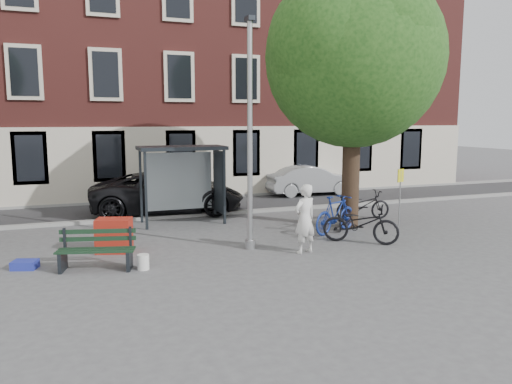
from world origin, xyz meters
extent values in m
plane|color=#4C4C4F|center=(0.00, 0.00, 0.00)|extent=(90.00, 90.00, 0.00)
cube|color=#28282B|center=(0.00, 7.00, 0.01)|extent=(40.00, 4.00, 0.01)
cube|color=gray|center=(0.00, 5.00, 0.06)|extent=(40.00, 0.25, 0.12)
cube|color=gray|center=(0.00, 9.00, 0.06)|extent=(40.00, 0.25, 0.12)
cube|color=brown|center=(0.00, 13.00, 7.00)|extent=(30.00, 8.00, 14.00)
cylinder|color=#9EA0A3|center=(0.00, 0.00, 3.00)|extent=(0.14, 0.14, 6.00)
cylinder|color=#9EA0A3|center=(0.00, 0.00, 0.12)|extent=(0.28, 0.28, 0.24)
cube|color=#1E2328|center=(0.00, 0.00, 6.05)|extent=(0.18, 0.35, 0.12)
cylinder|color=black|center=(4.00, 1.50, 1.70)|extent=(0.56, 0.56, 3.40)
sphere|color=#194414|center=(4.00, 1.50, 5.40)|extent=(5.60, 5.60, 5.60)
sphere|color=#194414|center=(4.90, 1.90, 5.90)|extent=(3.92, 3.92, 3.92)
sphere|color=#194414|center=(3.20, 1.20, 5.70)|extent=(4.20, 4.20, 4.20)
sphere|color=#194414|center=(4.20, 0.60, 6.00)|extent=(3.64, 3.64, 3.64)
cube|color=#1E2328|center=(-2.30, 3.40, 1.25)|extent=(0.08, 0.08, 2.50)
cube|color=#1E2328|center=(0.30, 3.40, 1.25)|extent=(0.08, 0.08, 2.50)
cube|color=#1E2328|center=(-2.30, 4.60, 1.25)|extent=(0.08, 0.08, 2.50)
cube|color=#1E2328|center=(0.30, 4.60, 1.25)|extent=(0.08, 0.08, 2.50)
cube|color=#1E2328|center=(-1.00, 4.00, 2.56)|extent=(2.85, 1.45, 0.12)
cube|color=#8C999E|center=(-1.00, 4.60, 1.38)|extent=(2.34, 0.04, 2.00)
cube|color=#1E2328|center=(0.30, 4.00, 1.38)|extent=(0.12, 1.14, 2.12)
cube|color=#D84C19|center=(0.37, 4.00, 1.38)|extent=(0.02, 0.90, 1.62)
imported|color=silver|center=(1.20, -0.91, 0.92)|extent=(0.76, 0.60, 1.83)
cube|color=#1E2328|center=(-4.77, -0.42, 0.23)|extent=(0.22, 0.56, 0.46)
cube|color=#1E2328|center=(-3.30, -0.80, 0.23)|extent=(0.22, 0.56, 0.46)
cube|color=black|center=(-4.08, -0.79, 0.48)|extent=(1.75, 0.56, 0.04)
cube|color=black|center=(-4.03, -0.61, 0.48)|extent=(1.75, 0.56, 0.04)
cube|color=black|center=(-3.99, -0.43, 0.48)|extent=(1.75, 0.56, 0.04)
cube|color=black|center=(-3.96, -0.33, 0.68)|extent=(1.73, 0.49, 0.10)
cube|color=black|center=(-3.96, -0.33, 0.86)|extent=(1.73, 0.49, 0.10)
imported|color=black|center=(5.08, 2.41, 0.52)|extent=(2.05, 0.95, 1.04)
imported|color=navy|center=(3.14, 0.89, 0.59)|extent=(2.02, 1.33, 1.18)
imported|color=black|center=(3.16, -0.50, 0.56)|extent=(2.14, 1.92, 1.12)
imported|color=black|center=(3.68, 1.43, 0.55)|extent=(1.45, 1.82, 1.11)
imported|color=black|center=(-1.13, 6.00, 0.79)|extent=(5.96, 3.34, 1.57)
imported|color=#9A9CA1|center=(6.01, 8.40, 0.69)|extent=(4.24, 1.59, 1.38)
cube|color=#9E2115|center=(-3.50, 0.92, 0.45)|extent=(1.04, 0.84, 0.90)
cube|color=#222C9C|center=(-5.61, 0.07, 0.10)|extent=(0.65, 0.55, 0.20)
cylinder|color=white|center=(-3.87, 0.92, 0.18)|extent=(0.28, 0.28, 0.36)
cylinder|color=silver|center=(-3.00, -0.95, 0.18)|extent=(0.36, 0.36, 0.36)
cylinder|color=silver|center=(-3.22, 1.80, 0.18)|extent=(0.33, 0.33, 0.36)
cylinder|color=#9EA0A3|center=(5.62, 1.07, 0.92)|extent=(0.04, 0.04, 1.83)
cube|color=yellow|center=(5.62, 1.07, 1.68)|extent=(0.31, 0.15, 0.43)
camera|label=1|loc=(-4.44, -12.49, 3.47)|focal=35.00mm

